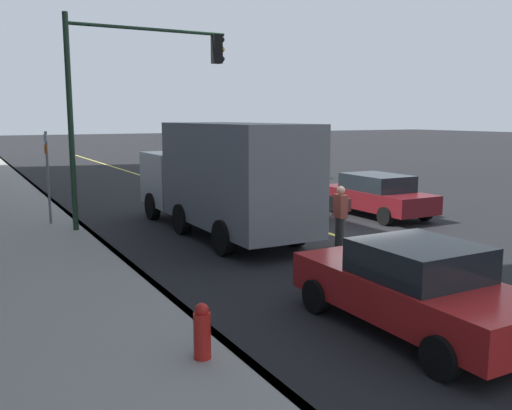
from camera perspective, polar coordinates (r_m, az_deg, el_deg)
ground at (r=15.61m, az=10.36°, el=-3.80°), size 200.00×200.00×0.00m
sidewalk_slab at (r=12.35m, az=-20.93°, el=-7.34°), size 80.00×3.90×0.15m
curb_edge at (r=12.71m, az=-12.50°, el=-6.49°), size 80.00×0.16×0.15m
lane_stripe_center at (r=15.61m, az=10.36°, el=-3.77°), size 80.00×0.16×0.01m
car_maroon at (r=19.70m, az=12.28°, el=1.06°), size 4.38×1.93×1.46m
car_red at (r=9.33m, az=15.94°, el=-8.12°), size 4.35×1.97×1.48m
truck_gray at (r=16.18m, az=-3.48°, el=2.94°), size 8.21×2.39×3.26m
pedestrian_with_backpack at (r=14.71m, az=8.74°, el=-0.74°), size 0.41×0.39×1.65m
traffic_light_mast at (r=17.28m, az=-12.66°, el=11.90°), size 0.28×4.96×6.31m
street_sign_post at (r=18.20m, az=-20.63°, el=3.21°), size 0.60×0.08×3.00m
fire_hydrant at (r=7.83m, az=-5.55°, el=-13.29°), size 0.24×0.24×0.94m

